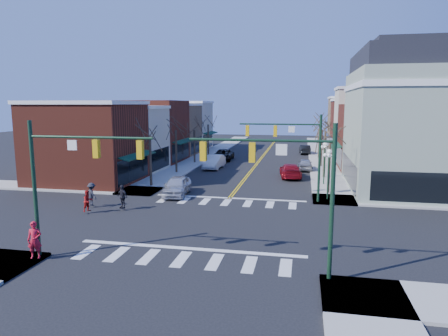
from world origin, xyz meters
The scene contains 36 objects.
ground centered at (0.00, 0.00, 0.00)m, with size 160.00×160.00×0.00m, color black.
sidewalk_left centered at (-8.75, 20.00, 0.07)m, with size 3.50×70.00×0.15m, color #9E9B93.
sidewalk_right centered at (8.75, 20.00, 0.07)m, with size 3.50×70.00×0.15m, color #9E9B93.
bldg_left_brick_a centered at (-15.50, 11.75, 4.00)m, with size 10.00×8.50×8.00m, color maroon.
bldg_left_stucco_a centered at (-15.50, 19.50, 3.75)m, with size 10.00×7.00×7.50m, color beige.
bldg_left_brick_b centered at (-15.50, 27.50, 4.25)m, with size 10.00×9.00×8.50m, color maroon.
bldg_left_tan centered at (-15.50, 35.75, 3.90)m, with size 10.00×7.50×7.80m, color #937551.
bldg_left_stucco_b centered at (-15.50, 43.50, 4.10)m, with size 10.00×8.00×8.20m, color beige.
bldg_right_brick_a centered at (15.50, 25.75, 4.00)m, with size 10.00×8.50×8.00m, color maroon.
bldg_right_stucco centered at (15.50, 33.50, 5.00)m, with size 10.00×7.00×10.00m, color beige.
bldg_right_brick_b centered at (15.50, 41.00, 4.25)m, with size 10.00×8.00×8.50m, color maroon.
bldg_right_tan centered at (15.50, 49.00, 4.50)m, with size 10.00×8.00×9.00m, color #937551.
victorian_corner centered at (16.50, 14.50, 6.66)m, with size 12.25×14.25×13.30m.
traffic_mast_near_left centered at (-5.55, -7.40, 4.71)m, with size 6.60×0.28×7.20m.
traffic_mast_near_right centered at (5.55, -7.40, 4.71)m, with size 6.60×0.28×7.20m.
traffic_mast_far_right centered at (5.55, 7.40, 4.71)m, with size 6.60×0.28×7.20m.
lamppost_corner centered at (8.20, 8.50, 2.96)m, with size 0.36×0.36×4.33m.
lamppost_midblock centered at (8.20, 15.00, 2.96)m, with size 0.36×0.36×4.33m.
tree_left_a centered at (-8.40, 11.00, 2.38)m, with size 0.24×0.24×4.76m, color #382B21.
tree_left_b centered at (-8.40, 19.00, 2.52)m, with size 0.24×0.24×5.04m, color #382B21.
tree_left_c centered at (-8.40, 27.00, 2.27)m, with size 0.24×0.24×4.55m, color #382B21.
tree_left_d centered at (-8.40, 35.00, 2.45)m, with size 0.24×0.24×4.90m, color #382B21.
tree_right_a centered at (8.40, 11.00, 2.31)m, with size 0.24×0.24×4.62m, color #382B21.
tree_right_b centered at (8.40, 19.00, 2.59)m, with size 0.24×0.24×5.18m, color #382B21.
tree_right_c centered at (8.40, 27.00, 2.42)m, with size 0.24×0.24×4.83m, color #382B21.
tree_right_d centered at (8.40, 35.00, 2.48)m, with size 0.24×0.24×4.97m, color #382B21.
car_left_near centered at (-4.80, 8.00, 0.83)m, with size 1.97×4.90×1.67m, color silver.
car_left_mid centered at (-4.80, 23.17, 0.84)m, with size 1.79×5.13×1.69m, color silver.
car_left_far centered at (-5.17, 30.64, 0.78)m, with size 2.60×5.63×1.57m, color black.
car_right_near centered at (4.80, 18.68, 0.77)m, with size 2.16×5.31×1.54m, color maroon.
car_right_mid centered at (6.40, 24.09, 0.72)m, with size 1.70×4.23×1.44m, color #A6A7AB.
car_right_far centered at (6.40, 40.61, 0.73)m, with size 1.54×4.43×1.46m, color black.
pedestrian_red_a centered at (-7.30, -7.83, 1.12)m, with size 0.71×0.46×1.94m, color red.
pedestrian_red_b centered at (-9.38, 0.98, 0.94)m, with size 0.77×0.60×1.58m, color #B11612.
pedestrian_dark_a centered at (-7.30, 2.32, 1.05)m, with size 1.06×0.44×1.80m, color black.
pedestrian_dark_b centered at (-10.00, 2.64, 1.05)m, with size 1.17×0.67×1.80m, color black.
Camera 1 is at (6.05, -25.16, 8.00)m, focal length 32.00 mm.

